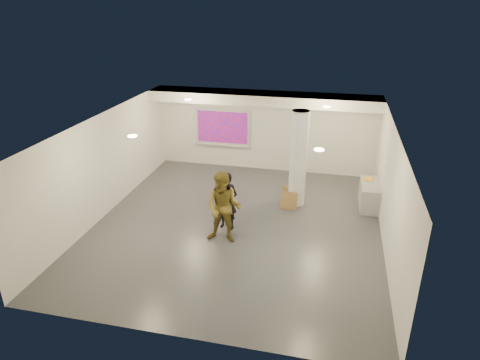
% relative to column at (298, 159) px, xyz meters
% --- Properties ---
extents(floor, '(8.00, 9.00, 0.01)m').
position_rel_column_xyz_m(floor, '(-1.50, -1.80, -1.50)').
color(floor, '#3A3E43').
rests_on(floor, ground).
extents(ceiling, '(8.00, 9.00, 0.01)m').
position_rel_column_xyz_m(ceiling, '(-1.50, -1.80, 1.50)').
color(ceiling, white).
rests_on(ceiling, floor).
extents(wall_back, '(8.00, 0.01, 3.00)m').
position_rel_column_xyz_m(wall_back, '(-1.50, 2.70, 0.00)').
color(wall_back, silver).
rests_on(wall_back, floor).
extents(wall_front, '(8.00, 0.01, 3.00)m').
position_rel_column_xyz_m(wall_front, '(-1.50, -6.30, 0.00)').
color(wall_front, silver).
rests_on(wall_front, floor).
extents(wall_left, '(0.01, 9.00, 3.00)m').
position_rel_column_xyz_m(wall_left, '(-5.50, -1.80, 0.00)').
color(wall_left, silver).
rests_on(wall_left, floor).
extents(wall_right, '(0.01, 9.00, 3.00)m').
position_rel_column_xyz_m(wall_right, '(2.50, -1.80, 0.00)').
color(wall_right, silver).
rests_on(wall_right, floor).
extents(soffit_band, '(8.00, 1.10, 0.36)m').
position_rel_column_xyz_m(soffit_band, '(-1.50, 2.15, 1.32)').
color(soffit_band, silver).
rests_on(soffit_band, ceiling).
extents(downlight_nw, '(0.22, 0.22, 0.02)m').
position_rel_column_xyz_m(downlight_nw, '(-3.70, 0.70, 1.48)').
color(downlight_nw, '#ECB57B').
rests_on(downlight_nw, ceiling).
extents(downlight_ne, '(0.22, 0.22, 0.02)m').
position_rel_column_xyz_m(downlight_ne, '(0.70, 0.70, 1.48)').
color(downlight_ne, '#ECB57B').
rests_on(downlight_ne, ceiling).
extents(downlight_sw, '(0.22, 0.22, 0.02)m').
position_rel_column_xyz_m(downlight_sw, '(-3.70, -3.30, 1.48)').
color(downlight_sw, '#ECB57B').
rests_on(downlight_sw, ceiling).
extents(downlight_se, '(0.22, 0.22, 0.02)m').
position_rel_column_xyz_m(downlight_se, '(0.70, -3.30, 1.48)').
color(downlight_se, '#ECB57B').
rests_on(downlight_se, ceiling).
extents(column, '(0.52, 0.52, 3.00)m').
position_rel_column_xyz_m(column, '(0.00, 0.00, 0.00)').
color(column, silver).
rests_on(column, floor).
extents(projection_screen, '(2.10, 0.13, 1.42)m').
position_rel_column_xyz_m(projection_screen, '(-3.10, 2.65, 0.03)').
color(projection_screen, silver).
rests_on(projection_screen, wall_back).
extents(credenza, '(0.57, 1.33, 0.77)m').
position_rel_column_xyz_m(credenza, '(2.22, 0.29, -1.11)').
color(credenza, '#949699').
rests_on(credenza, floor).
extents(postit_pad, '(0.31, 0.37, 0.03)m').
position_rel_column_xyz_m(postit_pad, '(2.17, 0.62, -0.71)').
color(postit_pad, yellow).
rests_on(postit_pad, credenza).
extents(cardboard_back, '(0.52, 0.15, 0.56)m').
position_rel_column_xyz_m(cardboard_back, '(-0.19, -0.07, -1.22)').
color(cardboard_back, olive).
rests_on(cardboard_back, floor).
extents(cardboard_front, '(0.51, 0.20, 0.55)m').
position_rel_column_xyz_m(cardboard_front, '(-0.19, -0.43, -1.23)').
color(cardboard_front, olive).
rests_on(cardboard_front, floor).
extents(woman, '(0.66, 0.48, 1.65)m').
position_rel_column_xyz_m(woman, '(-1.74, -1.97, -0.68)').
color(woman, black).
rests_on(woman, floor).
extents(man, '(0.96, 0.75, 1.97)m').
position_rel_column_xyz_m(man, '(-1.64, -2.68, -0.51)').
color(man, olive).
rests_on(man, floor).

